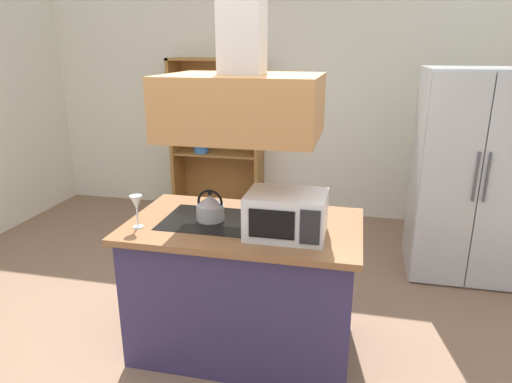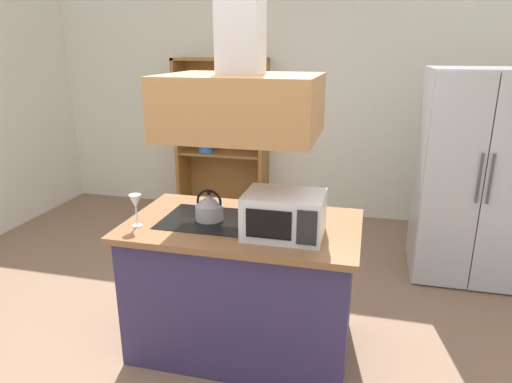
# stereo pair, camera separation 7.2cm
# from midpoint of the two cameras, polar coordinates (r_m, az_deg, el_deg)

# --- Properties ---
(ground_plane) EXTENTS (7.80, 7.80, 0.00)m
(ground_plane) POSITION_cam_midpoint_polar(r_m,az_deg,el_deg) (3.20, -4.94, -20.18)
(ground_plane) COLOR #886850
(wall_back) EXTENTS (6.00, 0.12, 2.70)m
(wall_back) POSITION_cam_midpoint_polar(r_m,az_deg,el_deg) (5.48, 4.99, 11.17)
(wall_back) COLOR white
(wall_back) RESTS_ON ground
(kitchen_island) EXTENTS (1.47, 0.88, 0.90)m
(kitchen_island) POSITION_cam_midpoint_polar(r_m,az_deg,el_deg) (3.08, -0.94, -11.70)
(kitchen_island) COLOR #372F58
(kitchen_island) RESTS_ON ground
(range_hood) EXTENTS (0.90, 0.70, 1.25)m
(range_hood) POSITION_cam_midpoint_polar(r_m,az_deg,el_deg) (2.69, -1.07, 13.11)
(range_hood) COLOR #B87E47
(refrigerator) EXTENTS (0.90, 0.77, 1.81)m
(refrigerator) POSITION_cam_midpoint_polar(r_m,az_deg,el_deg) (4.33, 26.05, 1.68)
(refrigerator) COLOR silver
(refrigerator) RESTS_ON ground
(dish_cabinet) EXTENTS (1.07, 0.40, 1.85)m
(dish_cabinet) POSITION_cam_midpoint_polar(r_m,az_deg,el_deg) (5.55, -3.79, 5.70)
(dish_cabinet) COLOR olive
(dish_cabinet) RESTS_ON ground
(kettle) EXTENTS (0.18, 0.18, 0.20)m
(kettle) POSITION_cam_midpoint_polar(r_m,az_deg,el_deg) (2.92, -5.19, -1.97)
(kettle) COLOR #B3B7B9
(kettle) RESTS_ON kitchen_island
(cutting_board) EXTENTS (0.35, 0.25, 0.02)m
(cutting_board) POSITION_cam_midpoint_polar(r_m,az_deg,el_deg) (3.07, 3.85, -2.44)
(cutting_board) COLOR tan
(cutting_board) RESTS_ON kitchen_island
(microwave) EXTENTS (0.46, 0.35, 0.26)m
(microwave) POSITION_cam_midpoint_polar(r_m,az_deg,el_deg) (2.66, 4.33, -2.93)
(microwave) COLOR silver
(microwave) RESTS_ON kitchen_island
(wine_glass_on_counter) EXTENTS (0.08, 0.08, 0.21)m
(wine_glass_on_counter) POSITION_cam_midpoint_polar(r_m,az_deg,el_deg) (2.86, -14.20, -1.42)
(wine_glass_on_counter) COLOR silver
(wine_glass_on_counter) RESTS_ON kitchen_island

